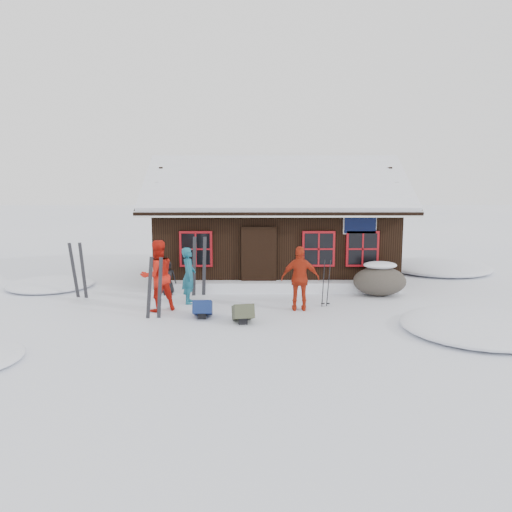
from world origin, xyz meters
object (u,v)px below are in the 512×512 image
object	(u,v)px
skier_orange_left	(157,276)
skier_crouched	(168,278)
skier_orange_right	(300,279)
ski_pair_left	(155,289)
skier_teal	(189,275)
backpack_blue	(203,311)
boulder	(380,280)
ski_poles	(326,284)
backpack_olive	(243,315)

from	to	relation	value
skier_orange_left	skier_crouched	world-z (taller)	skier_orange_left
skier_orange_right	ski_pair_left	world-z (taller)	skier_orange_right
skier_teal	backpack_blue	distance (m)	1.72
skier_teal	skier_orange_right	bearing A→B (deg)	-104.41
skier_orange_right	backpack_blue	size ratio (longest dim) A/B	2.80
boulder	ski_pair_left	size ratio (longest dim) A/B	0.99
ski_pair_left	skier_crouched	bearing A→B (deg)	99.24
skier_orange_right	boulder	size ratio (longest dim) A/B	1.08
ski_poles	skier_teal	bearing A→B (deg)	174.19
skier_teal	ski_poles	world-z (taller)	skier_teal
skier_orange_left	skier_orange_right	distance (m)	3.85
skier_orange_left	backpack_olive	world-z (taller)	skier_orange_left
skier_orange_right	ski_poles	xyz separation A→B (m)	(0.76, 0.44, -0.24)
skier_orange_left	boulder	distance (m)	6.72
skier_orange_left	backpack_blue	world-z (taller)	skier_orange_left
skier_orange_left	boulder	xyz separation A→B (m)	(6.46, 1.79, -0.48)
skier_crouched	backpack_blue	bearing A→B (deg)	-75.74
skier_orange_right	ski_poles	distance (m)	0.91
ski_poles	boulder	bearing A→B (deg)	35.88
ski_poles	backpack_olive	xyz separation A→B (m)	(-2.29, -1.60, -0.46)
skier_teal	skier_crouched	distance (m)	1.40
ski_poles	backpack_olive	world-z (taller)	ski_poles
skier_crouched	boulder	size ratio (longest dim) A/B	0.66
backpack_olive	ski_pair_left	bearing A→B (deg)	160.15
backpack_blue	backpack_olive	distance (m)	1.16
ski_pair_left	backpack_olive	bearing A→B (deg)	-3.84
skier_teal	ski_poles	distance (m)	3.90
skier_orange_right	skier_crouched	distance (m)	4.39
ski_poles	backpack_blue	size ratio (longest dim) A/B	2.17
skier_teal	backpack_blue	bearing A→B (deg)	-159.93
skier_orange_right	skier_crouched	bearing A→B (deg)	-24.04
skier_orange_left	skier_crouched	size ratio (longest dim) A/B	1.82
backpack_olive	ski_poles	bearing A→B (deg)	25.33
skier_orange_left	ski_pair_left	size ratio (longest dim) A/B	1.17
skier_orange_left	ski_pair_left	bearing A→B (deg)	61.31
skier_crouched	ski_pair_left	size ratio (longest dim) A/B	0.65
boulder	ski_pair_left	world-z (taller)	ski_pair_left
skier_crouched	skier_orange_left	bearing A→B (deg)	-100.73
skier_orange_left	skier_orange_right	world-z (taller)	skier_orange_left
skier_crouched	boulder	bearing A→B (deg)	-14.26
ski_poles	backpack_blue	xyz separation A→B (m)	(-3.34, -1.11, -0.47)
skier_crouched	ski_poles	distance (m)	4.92
skier_orange_right	skier_crouched	xyz separation A→B (m)	(-3.92, 1.94, -0.35)
skier_orange_right	ski_pair_left	xyz separation A→B (m)	(-3.79, -0.75, -0.11)
ski_pair_left	backpack_olive	xyz separation A→B (m)	(2.26, -0.41, -0.59)
skier_teal	skier_crouched	size ratio (longest dim) A/B	1.52
backpack_blue	skier_crouched	bearing A→B (deg)	115.87
skier_orange_left	ski_poles	xyz separation A→B (m)	(4.61, 0.45, -0.32)
skier_teal	skier_orange_left	world-z (taller)	skier_orange_left
ski_pair_left	backpack_olive	size ratio (longest dim) A/B	2.54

